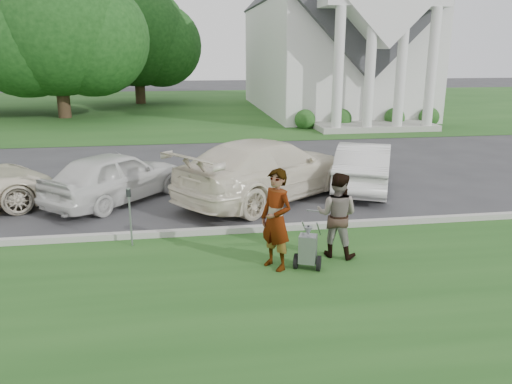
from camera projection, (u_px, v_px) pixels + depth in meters
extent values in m
plane|color=#333335|center=(234.00, 242.00, 10.78)|extent=(120.00, 120.00, 0.00)
cube|color=#1E4819|center=(255.00, 311.00, 7.93)|extent=(80.00, 7.00, 0.01)
cube|color=#1E4819|center=(194.00, 107.00, 36.45)|extent=(80.00, 30.00, 0.01)
cube|color=#9E9E93|center=(232.00, 230.00, 11.29)|extent=(80.00, 0.18, 0.15)
cube|color=white|center=(327.00, 58.00, 33.94)|extent=(9.00, 16.00, 7.00)
cube|color=#38383D|center=(329.00, 3.00, 32.98)|extent=(9.19, 17.00, 9.19)
cube|color=#9E9E93|center=(374.00, 126.00, 26.12)|extent=(6.20, 2.60, 0.30)
cylinder|color=white|center=(338.00, 72.00, 24.04)|extent=(0.50, 0.50, 6.00)
cylinder|color=white|center=(370.00, 71.00, 24.27)|extent=(0.50, 0.50, 6.00)
cylinder|color=white|center=(401.00, 71.00, 24.50)|extent=(0.50, 0.50, 6.00)
cylinder|color=white|center=(431.00, 71.00, 24.73)|extent=(0.50, 0.50, 6.00)
cube|color=white|center=(384.00, 1.00, 24.24)|extent=(6.20, 2.00, 0.60)
sphere|color=#1E4C19|center=(305.00, 120.00, 26.38)|extent=(1.10, 1.10, 1.10)
sphere|color=#1E4C19|center=(341.00, 119.00, 26.67)|extent=(1.10, 1.10, 1.10)
sphere|color=#1E4C19|center=(395.00, 118.00, 27.11)|extent=(1.10, 1.10, 1.10)
sphere|color=#1E4C19|center=(429.00, 117.00, 27.40)|extent=(1.10, 1.10, 1.10)
cylinder|color=#332316|center=(63.00, 91.00, 30.10)|extent=(0.76, 0.76, 3.20)
sphere|color=#143B12|center=(55.00, 23.00, 29.03)|extent=(8.40, 8.40, 8.40)
sphere|color=#143B12|center=(91.00, 38.00, 29.82)|extent=(6.89, 6.89, 6.89)
sphere|color=#143B12|center=(25.00, 34.00, 28.67)|extent=(7.22, 7.22, 7.22)
sphere|color=#143B12|center=(3.00, 30.00, 31.68)|extent=(7.54, 7.54, 7.54)
cylinder|color=#332316|center=(140.00, 84.00, 38.31)|extent=(0.76, 0.76, 3.00)
sphere|color=#143B12|center=(137.00, 35.00, 37.33)|extent=(7.60, 7.60, 7.60)
sphere|color=#143B12|center=(161.00, 46.00, 38.07)|extent=(6.23, 6.23, 6.23)
sphere|color=#143B12|center=(116.00, 43.00, 36.98)|extent=(6.54, 6.54, 6.54)
cylinder|color=black|center=(296.00, 261.00, 9.47)|extent=(0.18, 0.30, 0.29)
cylinder|color=black|center=(319.00, 263.00, 9.36)|extent=(0.18, 0.30, 0.29)
cylinder|color=#2D2D33|center=(307.00, 262.00, 9.41)|extent=(0.47, 0.22, 0.04)
cube|color=gray|center=(308.00, 249.00, 9.34)|extent=(0.40, 0.37, 0.54)
cone|color=gray|center=(308.00, 231.00, 9.24)|extent=(0.22, 0.22, 0.16)
cylinder|color=#2D2D33|center=(308.00, 227.00, 9.22)|extent=(0.04, 0.04, 0.06)
cylinder|color=gray|center=(305.00, 228.00, 9.75)|extent=(0.31, 0.68, 0.52)
cylinder|color=gray|center=(319.00, 229.00, 9.68)|extent=(0.31, 0.68, 0.52)
cylinder|color=gray|center=(315.00, 211.00, 9.98)|extent=(0.30, 0.15, 0.03)
imported|color=#999999|center=(276.00, 220.00, 9.25)|extent=(0.78, 0.84, 1.92)
imported|color=#999999|center=(337.00, 216.00, 9.85)|extent=(1.05, 0.98, 1.71)
cylinder|color=gray|center=(131.00, 221.00, 10.43)|extent=(0.04, 0.04, 1.10)
cube|color=#2D2D33|center=(129.00, 193.00, 10.25)|extent=(0.09, 0.06, 0.17)
cylinder|color=gray|center=(128.00, 189.00, 10.23)|extent=(0.08, 0.08, 0.03)
imported|color=silver|center=(116.00, 176.00, 13.52)|extent=(3.97, 4.22, 1.41)
imported|color=#F2E8CD|center=(268.00, 169.00, 13.78)|extent=(5.98, 5.35, 1.67)
imported|color=silver|center=(364.00, 166.00, 14.79)|extent=(3.06, 4.47, 1.39)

